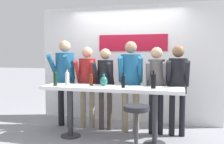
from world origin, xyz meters
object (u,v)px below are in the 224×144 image
object	(u,v)px
wine_bottle_4	(153,80)
person_far_left	(65,74)
person_right	(178,80)
wine_bottle_1	(67,78)
person_left	(87,78)
wine_bottle_3	(123,81)
person_center	(131,76)
tasting_table	(111,95)
wine_bottle_2	(91,79)
bar_stool	(136,123)
decorative_vase	(104,81)
person_center_left	(105,79)
wine_bottle_0	(55,78)
person_center_right	(156,80)

from	to	relation	value
wine_bottle_4	person_far_left	bearing A→B (deg)	161.79
person_right	wine_bottle_1	size ratio (longest dim) A/B	5.55
person_far_left	person_left	distance (m)	0.50
wine_bottle_1	wine_bottle_3	world-z (taller)	wine_bottle_1
person_center	wine_bottle_1	size ratio (longest dim) A/B	5.83
tasting_table	wine_bottle_2	world-z (taller)	wine_bottle_2
bar_stool	wine_bottle_2	world-z (taller)	wine_bottle_2
decorative_vase	person_right	bearing A→B (deg)	21.12
person_center_left	wine_bottle_0	world-z (taller)	person_center_left
person_center_left	decorative_vase	world-z (taller)	person_center_left
tasting_table	person_center_right	xyz separation A→B (m)	(0.73, 0.55, 0.23)
person_center_left	wine_bottle_2	size ratio (longest dim) A/B	6.29
wine_bottle_0	bar_stool	bearing A→B (deg)	-16.25
wine_bottle_3	wine_bottle_4	bearing A→B (deg)	4.38
person_center_right	wine_bottle_4	size ratio (longest dim) A/B	5.48
bar_stool	person_center	world-z (taller)	person_center
wine_bottle_1	wine_bottle_3	bearing A→B (deg)	-4.16
person_center	wine_bottle_3	size ratio (longest dim) A/B	6.73
wine_bottle_0	wine_bottle_1	world-z (taller)	wine_bottle_0
person_far_left	person_center_left	bearing A→B (deg)	1.13
person_left	wine_bottle_2	size ratio (longest dim) A/B	6.43
person_center_right	wine_bottle_1	bearing A→B (deg)	-164.57
tasting_table	person_center	size ratio (longest dim) A/B	1.41
bar_stool	person_center	bearing A→B (deg)	105.24
person_far_left	person_right	bearing A→B (deg)	1.59
person_far_left	person_right	xyz separation A→B (m)	(2.27, -0.05, -0.07)
wine_bottle_0	wine_bottle_3	xyz separation A→B (m)	(1.23, 0.07, -0.02)
person_right	person_far_left	bearing A→B (deg)	177.72
person_center_right	wine_bottle_2	distance (m)	1.22
person_center	wine_bottle_2	bearing A→B (deg)	-150.97
tasting_table	wine_bottle_3	distance (m)	0.36
person_center_left	wine_bottle_1	distance (m)	0.79
person_right	wine_bottle_0	bearing A→B (deg)	-163.11
tasting_table	wine_bottle_3	size ratio (longest dim) A/B	9.50
person_center	person_right	size ratio (longest dim) A/B	1.05
person_right	decorative_vase	xyz separation A→B (m)	(-1.26, -0.49, -0.00)
person_far_left	person_left	bearing A→B (deg)	4.48
wine_bottle_4	person_left	bearing A→B (deg)	155.58
person_right	person_center_left	bearing A→B (deg)	178.02
decorative_vase	wine_bottle_4	bearing A→B (deg)	-5.80
tasting_table	wine_bottle_2	bearing A→B (deg)	172.65
person_center	wine_bottle_0	distance (m)	1.41
person_center_right	wine_bottle_4	world-z (taller)	person_center_right
tasting_table	wine_bottle_4	world-z (taller)	wine_bottle_4
person_left	person_right	world-z (taller)	person_right
bar_stool	decorative_vase	xyz separation A→B (m)	(-0.70, 0.65, 0.53)
person_left	person_far_left	bearing A→B (deg)	173.69
bar_stool	wine_bottle_4	bearing A→B (deg)	71.77
person_center	person_right	distance (m)	0.87
tasting_table	decorative_vase	bearing A→B (deg)	158.23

